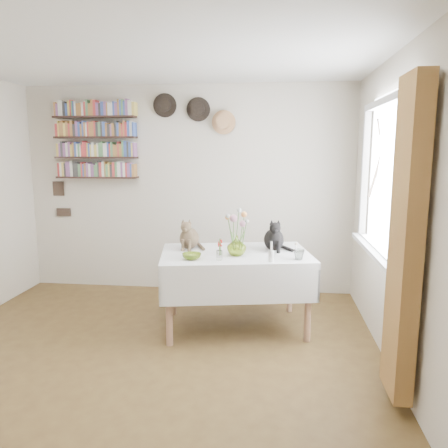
# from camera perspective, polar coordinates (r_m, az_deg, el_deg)

# --- Properties ---
(room) EXTENTS (4.08, 4.58, 2.58)m
(room) POSITION_cam_1_polar(r_m,az_deg,el_deg) (3.20, -12.64, 0.74)
(room) COLOR brown
(room) RESTS_ON ground
(window) EXTENTS (0.12, 1.52, 1.32)m
(window) POSITION_cam_1_polar(r_m,az_deg,el_deg) (3.91, 20.11, 4.13)
(window) COLOR white
(window) RESTS_ON room
(curtain) EXTENTS (0.12, 0.38, 2.10)m
(curtain) POSITION_cam_1_polar(r_m,az_deg,el_deg) (3.05, 22.64, -2.13)
(curtain) COLOR brown
(curtain) RESTS_ON room
(dining_table) EXTENTS (1.55, 1.15, 0.76)m
(dining_table) POSITION_cam_1_polar(r_m,az_deg,el_deg) (4.26, 1.50, -6.17)
(dining_table) COLOR white
(dining_table) RESTS_ON room
(tabby_cat) EXTENTS (0.23, 0.28, 0.32)m
(tabby_cat) POSITION_cam_1_polar(r_m,az_deg,el_deg) (4.37, -4.57, -1.13)
(tabby_cat) COLOR brown
(tabby_cat) RESTS_ON dining_table
(black_cat) EXTENTS (0.24, 0.29, 0.32)m
(black_cat) POSITION_cam_1_polar(r_m,az_deg,el_deg) (4.32, 6.54, -1.27)
(black_cat) COLOR black
(black_cat) RESTS_ON dining_table
(flower_vase) EXTENTS (0.21, 0.21, 0.19)m
(flower_vase) POSITION_cam_1_polar(r_m,az_deg,el_deg) (4.08, 1.66, -2.84)
(flower_vase) COLOR #B6D24A
(flower_vase) RESTS_ON dining_table
(green_bowl) EXTENTS (0.19, 0.19, 0.05)m
(green_bowl) POSITION_cam_1_polar(r_m,az_deg,el_deg) (3.96, -4.25, -4.23)
(green_bowl) COLOR #B6D24A
(green_bowl) RESTS_ON dining_table
(drinking_glass) EXTENTS (0.12, 0.12, 0.09)m
(drinking_glass) POSITION_cam_1_polar(r_m,az_deg,el_deg) (3.99, 9.77, -3.97)
(drinking_glass) COLOR white
(drinking_glass) RESTS_ON dining_table
(candlestick) EXTENTS (0.05, 0.05, 0.18)m
(candlestick) POSITION_cam_1_polar(r_m,az_deg,el_deg) (3.88, 6.18, -4.06)
(candlestick) COLOR white
(candlestick) RESTS_ON dining_table
(berry_jar) EXTENTS (0.05, 0.05, 0.22)m
(berry_jar) POSITION_cam_1_polar(r_m,az_deg,el_deg) (3.91, -0.61, -3.35)
(berry_jar) COLOR white
(berry_jar) RESTS_ON dining_table
(porcelain_figurine) EXTENTS (0.05, 0.05, 0.10)m
(porcelain_figurine) POSITION_cam_1_polar(r_m,az_deg,el_deg) (4.27, 9.40, -3.11)
(porcelain_figurine) COLOR white
(porcelain_figurine) RESTS_ON dining_table
(flower_bouquet) EXTENTS (0.17, 0.13, 0.39)m
(flower_bouquet) POSITION_cam_1_polar(r_m,az_deg,el_deg) (4.04, 1.70, 0.59)
(flower_bouquet) COLOR #4C7233
(flower_bouquet) RESTS_ON flower_vase
(bookshelf_unit) EXTENTS (1.00, 0.16, 0.91)m
(bookshelf_unit) POSITION_cam_1_polar(r_m,az_deg,el_deg) (5.58, -16.40, 10.41)
(bookshelf_unit) COLOR #311E18
(bookshelf_unit) RESTS_ON room
(wall_hats) EXTENTS (0.98, 0.09, 0.48)m
(wall_hats) POSITION_cam_1_polar(r_m,az_deg,el_deg) (5.28, -3.79, 14.37)
(wall_hats) COLOR black
(wall_hats) RESTS_ON room
(wall_art_plaques) EXTENTS (0.21, 0.02, 0.44)m
(wall_art_plaques) POSITION_cam_1_polar(r_m,az_deg,el_deg) (5.90, -20.56, 3.14)
(wall_art_plaques) COLOR #38281E
(wall_art_plaques) RESTS_ON room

